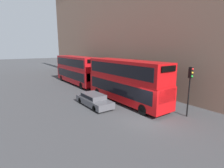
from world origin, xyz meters
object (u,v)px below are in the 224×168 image
(pedestrian, at_px, (114,85))
(bus_second_in_queue, at_px, (77,69))
(traffic_light, at_px, (190,82))
(bus_leading, at_px, (125,80))
(car_dark_sedan, at_px, (94,99))

(pedestrian, bearing_deg, bus_second_in_queue, 107.39)
(bus_second_in_queue, height_order, traffic_light, bus_second_in_queue)
(bus_leading, bearing_deg, pedestrian, 66.10)
(traffic_light, xyz_separation_m, pedestrian, (0.54, 11.47, -2.28))
(car_dark_sedan, distance_m, traffic_light, 9.15)
(traffic_light, bearing_deg, bus_second_in_queue, 95.36)
(pedestrian, bearing_deg, traffic_light, -92.68)
(bus_leading, xyz_separation_m, traffic_light, (1.77, -6.28, 0.55))
(bus_leading, relative_size, car_dark_sedan, 2.27)
(bus_leading, xyz_separation_m, bus_second_in_queue, (-0.00, 12.55, -0.05))
(bus_leading, bearing_deg, traffic_light, -74.29)
(car_dark_sedan, xyz_separation_m, traffic_light, (5.17, -7.17, 2.39))
(traffic_light, bearing_deg, bus_leading, 105.71)
(car_dark_sedan, xyz_separation_m, pedestrian, (5.70, 4.31, 0.11))
(car_dark_sedan, relative_size, pedestrian, 2.81)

